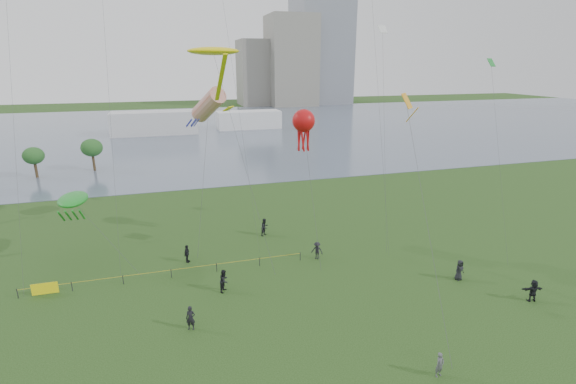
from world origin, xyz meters
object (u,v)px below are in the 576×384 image
object	(u,v)px
kite_stingray	(214,52)
kite_octopus	(304,122)
fence	(96,282)
kite_flyer	(440,365)

from	to	relation	value
kite_stingray	kite_octopus	world-z (taller)	kite_stingray
fence	kite_flyer	xyz separation A→B (m)	(21.41, -17.14, 0.25)
fence	kite_flyer	bearing A→B (deg)	-38.69
kite_flyer	kite_stingray	size ratio (longest dim) A/B	0.08
kite_stingray	kite_octopus	xyz separation A→B (m)	(7.88, -3.02, -6.35)
fence	kite_flyer	distance (m)	27.43
fence	kite_flyer	world-z (taller)	kite_flyer
fence	kite_flyer	size ratio (longest dim) A/B	14.88
fence	kite_octopus	xyz separation A→B (m)	(19.47, 3.47, 12.29)
fence	kite_octopus	size ratio (longest dim) A/B	1.72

